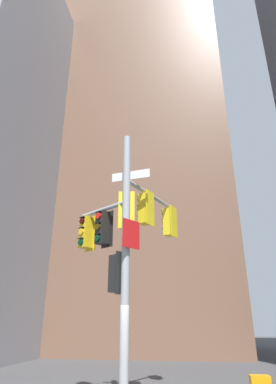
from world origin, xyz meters
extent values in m
cube|color=brown|center=(-2.73, 21.32, 23.01)|extent=(16.13, 16.13, 46.02)
cylinder|color=#9EA0A3|center=(0.00, 0.00, 3.79)|extent=(0.23, 0.23, 7.58)
cylinder|color=#9EA0A3|center=(0.60, 1.43, 6.08)|extent=(1.32, 2.91, 0.13)
cylinder|color=#9EA0A3|center=(-0.83, 0.55, 5.37)|extent=(1.73, 1.21, 0.13)
cube|color=yellow|center=(0.60, 0.93, 5.48)|extent=(0.21, 0.45, 1.14)
cube|color=yellow|center=(0.42, 1.00, 5.48)|extent=(0.45, 0.45, 1.00)
cylinder|color=#360605|center=(0.24, 1.08, 5.83)|extent=(0.13, 0.21, 0.20)
cube|color=black|center=(0.23, 1.08, 5.95)|extent=(0.15, 0.23, 0.02)
cylinder|color=#3C2C06|center=(0.24, 1.08, 5.48)|extent=(0.13, 0.21, 0.20)
cube|color=black|center=(0.23, 1.08, 5.60)|extent=(0.15, 0.23, 0.02)
cylinder|color=#19C672|center=(0.24, 1.08, 5.13)|extent=(0.13, 0.21, 0.20)
cube|color=black|center=(0.23, 1.08, 5.25)|extent=(0.15, 0.23, 0.02)
cube|color=yellow|center=(1.26, 2.50, 5.48)|extent=(0.21, 0.45, 1.14)
cube|color=yellow|center=(1.09, 2.58, 5.48)|extent=(0.45, 0.45, 1.00)
cylinder|color=#360605|center=(0.90, 2.65, 5.83)|extent=(0.13, 0.21, 0.20)
cube|color=black|center=(0.90, 2.66, 5.95)|extent=(0.15, 0.23, 0.02)
cylinder|color=#3C2C06|center=(0.90, 2.65, 5.48)|extent=(0.13, 0.21, 0.20)
cube|color=black|center=(0.90, 2.66, 5.60)|extent=(0.15, 0.23, 0.02)
cylinder|color=#19C672|center=(0.90, 2.65, 5.13)|extent=(0.13, 0.21, 0.20)
cube|color=black|center=(0.90, 2.66, 5.25)|extent=(0.15, 0.23, 0.02)
cube|color=black|center=(-0.73, 0.71, 4.77)|extent=(0.42, 0.29, 1.14)
cube|color=black|center=(-0.83, 0.55, 4.77)|extent=(0.47, 0.47, 1.00)
cylinder|color=red|center=(-0.94, 0.38, 5.12)|extent=(0.20, 0.16, 0.20)
cube|color=black|center=(-0.95, 0.38, 5.24)|extent=(0.22, 0.18, 0.02)
cylinder|color=#3C2C06|center=(-0.94, 0.38, 4.77)|extent=(0.20, 0.16, 0.20)
cube|color=black|center=(-0.95, 0.38, 4.89)|extent=(0.22, 0.18, 0.02)
cylinder|color=#06311C|center=(-0.94, 0.38, 4.42)|extent=(0.20, 0.16, 0.20)
cube|color=black|center=(-0.95, 0.38, 4.54)|extent=(0.22, 0.18, 0.02)
cube|color=gold|center=(-1.39, 1.15, 4.77)|extent=(0.42, 0.29, 1.14)
cube|color=gold|center=(-1.50, 0.99, 4.77)|extent=(0.47, 0.47, 1.00)
cylinder|color=#360605|center=(-1.61, 0.82, 5.12)|extent=(0.20, 0.16, 0.20)
cube|color=black|center=(-1.61, 0.82, 5.24)|extent=(0.22, 0.18, 0.02)
cylinder|color=yellow|center=(-1.61, 0.82, 4.77)|extent=(0.20, 0.16, 0.20)
cube|color=black|center=(-1.61, 0.82, 4.89)|extent=(0.22, 0.18, 0.02)
cylinder|color=#06311C|center=(-1.61, 0.82, 4.42)|extent=(0.20, 0.16, 0.20)
cube|color=black|center=(-1.61, 0.82, 4.54)|extent=(0.22, 0.18, 0.02)
cube|color=black|center=(-0.11, 0.07, 3.34)|extent=(0.28, 0.42, 1.14)
cube|color=black|center=(-0.27, 0.17, 3.34)|extent=(0.47, 0.47, 1.00)
cylinder|color=red|center=(-0.44, 0.27, 3.69)|extent=(0.16, 0.20, 0.20)
cube|color=black|center=(-0.44, 0.27, 3.81)|extent=(0.18, 0.22, 0.02)
cylinder|color=#3C2C06|center=(-0.44, 0.27, 3.34)|extent=(0.16, 0.20, 0.20)
cube|color=black|center=(-0.44, 0.27, 3.46)|extent=(0.18, 0.22, 0.02)
cylinder|color=#06311C|center=(-0.44, 0.27, 2.99)|extent=(0.16, 0.20, 0.20)
cube|color=black|center=(-0.44, 0.27, 3.11)|extent=(0.18, 0.22, 0.02)
cube|color=yellow|center=(-0.02, 0.12, 5.19)|extent=(0.48, 0.09, 1.14)
cube|color=yellow|center=(-0.04, 0.31, 5.19)|extent=(0.38, 0.38, 1.00)
cylinder|color=red|center=(-0.07, 0.51, 5.54)|extent=(0.21, 0.09, 0.20)
cube|color=black|center=(-0.07, 0.52, 5.66)|extent=(0.23, 0.10, 0.02)
cylinder|color=#3C2C06|center=(-0.07, 0.51, 5.19)|extent=(0.21, 0.09, 0.20)
cube|color=black|center=(-0.07, 0.52, 5.31)|extent=(0.23, 0.10, 0.02)
cylinder|color=#06311C|center=(-0.07, 0.51, 4.84)|extent=(0.21, 0.09, 0.20)
cube|color=black|center=(-0.07, 0.52, 4.96)|extent=(0.23, 0.10, 0.02)
cube|color=white|center=(0.06, 0.35, 6.40)|extent=(1.24, 0.22, 0.28)
cube|color=#19479E|center=(0.06, 0.35, 6.40)|extent=(1.20, 0.21, 0.24)
cube|color=red|center=(0.18, -0.13, 4.37)|extent=(0.39, 0.52, 0.80)
cube|color=white|center=(0.18, -0.13, 4.37)|extent=(0.37, 0.49, 0.76)
camera|label=1|loc=(1.73, -8.73, 2.03)|focal=30.25mm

